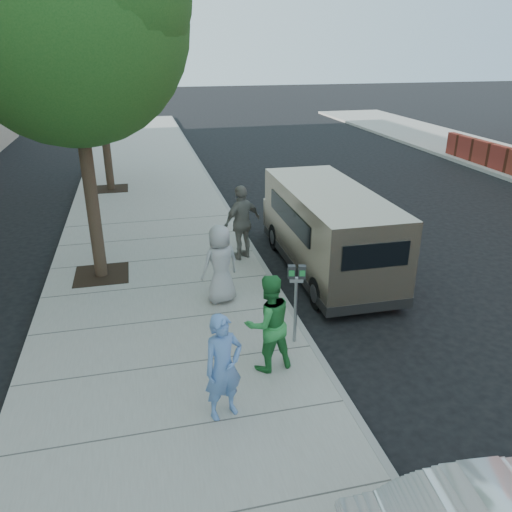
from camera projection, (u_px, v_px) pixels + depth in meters
name	position (u px, v px, depth m)	size (l,w,h in m)	color
ground	(218.00, 320.00, 9.83)	(120.00, 120.00, 0.00)	black
sidewalk	(167.00, 323.00, 9.59)	(5.00, 60.00, 0.15)	gray
curb_face	(288.00, 309.00, 10.11)	(0.12, 60.00, 0.16)	gray
tree_near	(70.00, 14.00, 9.33)	(4.62, 4.60, 7.53)	black
tree_far	(96.00, 49.00, 16.40)	(3.92, 3.80, 6.49)	black
parking_meter	(296.00, 288.00, 8.45)	(0.32, 0.18, 1.47)	gray
van	(326.00, 228.00, 11.66)	(1.84, 5.37, 1.98)	tan
person_officer	(223.00, 367.00, 6.82)	(0.58, 0.38, 1.59)	#5D86C7
person_green_shirt	(268.00, 323.00, 7.85)	(0.80, 0.62, 1.64)	#2D893F
person_gray_shirt	(220.00, 264.00, 9.96)	(0.80, 0.52, 1.63)	#A3A3A6
person_striped_polo	(242.00, 223.00, 11.99)	(1.07, 0.45, 1.83)	gray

